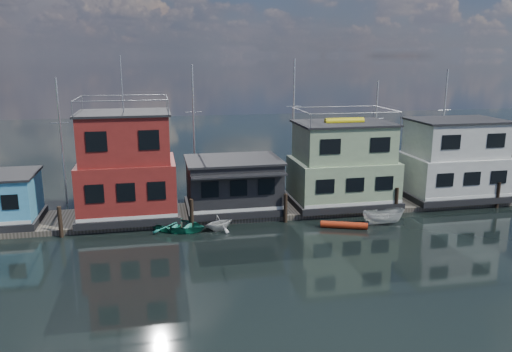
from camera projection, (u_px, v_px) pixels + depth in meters
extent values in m
plane|color=black|center=(275.00, 277.00, 28.27)|extent=(160.00, 160.00, 0.00)
cube|color=#595147|center=(240.00, 211.00, 39.65)|extent=(48.00, 5.00, 0.40)
cube|color=black|center=(130.00, 212.00, 37.90)|extent=(7.40, 5.90, 0.50)
cube|color=maroon|center=(128.00, 185.00, 37.40)|extent=(7.00, 5.50, 3.74)
cube|color=maroon|center=(125.00, 138.00, 36.56)|extent=(6.30, 4.95, 3.46)
cube|color=black|center=(124.00, 113.00, 36.14)|extent=(6.65, 5.23, 0.16)
cylinder|color=silver|center=(122.00, 84.00, 35.65)|extent=(0.08, 0.08, 4.00)
cube|color=black|center=(234.00, 206.00, 39.45)|extent=(7.40, 5.40, 0.50)
cube|color=black|center=(233.00, 182.00, 38.99)|extent=(7.00, 5.00, 3.40)
cube|color=black|center=(233.00, 160.00, 38.58)|extent=(7.30, 5.30, 0.16)
cube|color=black|center=(239.00, 175.00, 36.05)|extent=(7.00, 1.20, 0.12)
cube|color=black|center=(341.00, 200.00, 41.19)|extent=(8.40, 5.90, 0.50)
cube|color=#92AD82|center=(342.00, 178.00, 40.77)|extent=(8.00, 5.50, 3.12)
cube|color=#92AD82|center=(343.00, 142.00, 40.07)|extent=(7.20, 4.95, 2.88)
cube|color=black|center=(344.00, 123.00, 39.71)|extent=(7.60, 5.23, 0.16)
cylinder|color=yellow|center=(344.00, 121.00, 39.67)|extent=(3.20, 0.56, 0.56)
cube|color=black|center=(450.00, 193.00, 43.13)|extent=(8.40, 5.90, 0.50)
cube|color=silver|center=(452.00, 173.00, 42.71)|extent=(8.00, 5.50, 3.12)
cube|color=silver|center=(456.00, 138.00, 42.01)|extent=(7.20, 4.95, 2.88)
cube|color=black|center=(457.00, 120.00, 41.65)|extent=(7.60, 5.23, 0.16)
cylinder|color=#2D2116|center=(60.00, 222.00, 34.25)|extent=(0.28, 0.28, 2.20)
cylinder|color=#2D2116|center=(192.00, 214.00, 36.00)|extent=(0.28, 0.28, 2.20)
cylinder|color=#2D2116|center=(285.00, 208.00, 37.36)|extent=(0.28, 0.28, 2.20)
cylinder|color=#2D2116|center=(396.00, 201.00, 39.10)|extent=(0.28, 0.28, 2.20)
cylinder|color=#2D2116|center=(498.00, 195.00, 40.84)|extent=(0.28, 0.28, 2.20)
cylinder|color=silver|center=(62.00, 142.00, 41.47)|extent=(0.16, 0.16, 10.50)
cylinder|color=silver|center=(60.00, 123.00, 41.10)|extent=(1.40, 0.06, 0.06)
cylinder|color=silver|center=(194.00, 132.00, 43.49)|extent=(0.16, 0.16, 11.50)
cylinder|color=silver|center=(193.00, 112.00, 43.08)|extent=(1.40, 0.06, 0.06)
cylinder|color=silver|center=(293.00, 126.00, 45.17)|extent=(0.16, 0.16, 12.00)
cylinder|color=silver|center=(294.00, 106.00, 44.75)|extent=(1.40, 0.06, 0.06)
cylinder|color=silver|center=(375.00, 135.00, 46.96)|extent=(0.16, 0.16, 10.00)
cylinder|color=silver|center=(376.00, 119.00, 46.61)|extent=(1.40, 0.06, 0.06)
cylinder|color=silver|center=(443.00, 127.00, 48.20)|extent=(0.16, 0.16, 11.00)
cylinder|color=silver|center=(444.00, 110.00, 47.81)|extent=(1.40, 0.06, 0.06)
imported|color=#258A74|center=(179.00, 225.00, 35.66)|extent=(4.91, 4.47, 0.83)
imported|color=silver|center=(383.00, 217.00, 36.92)|extent=(3.27, 1.57, 1.22)
imported|color=silver|center=(219.00, 223.00, 35.70)|extent=(2.82, 2.67, 1.18)
cylinder|color=red|center=(344.00, 225.00, 36.21)|extent=(3.33, 1.66, 0.50)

